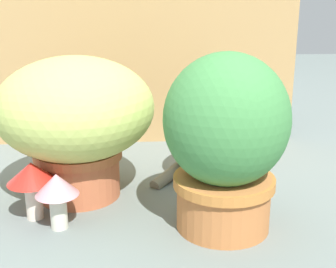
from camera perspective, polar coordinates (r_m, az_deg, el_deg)
ground_plane at (r=1.31m, az=-3.14°, el=-7.80°), size 6.00×6.00×0.00m
cardboard_backdrop at (r=1.71m, az=-2.90°, el=11.98°), size 1.11×0.03×0.80m
grass_planter at (r=1.27m, az=-11.31°, el=2.07°), size 0.42×0.42×0.39m
leafy_planter at (r=1.08m, az=7.05°, el=-0.59°), size 0.29×0.29×0.43m
cat at (r=1.47m, az=4.92°, el=0.09°), size 0.33×0.32×0.32m
mushroom_ornament_red at (r=1.20m, az=-16.40°, el=-5.14°), size 0.12×0.12×0.15m
mushroom_ornament_pink at (r=1.14m, az=-13.51°, el=-6.71°), size 0.10×0.10×0.14m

